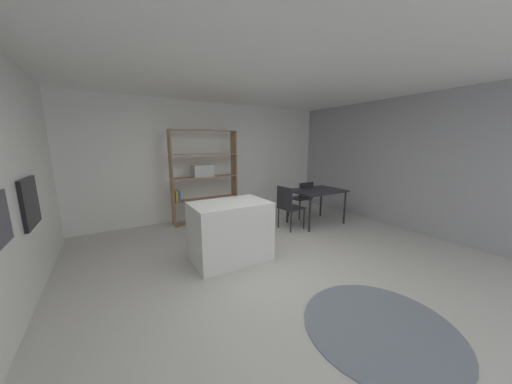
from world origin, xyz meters
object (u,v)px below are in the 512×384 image
object	(u,v)px
kitchen_island	(230,231)
dining_table	(317,193)
built_in_oven	(30,202)
open_bookshelf	(203,176)
dining_chair_island_side	(288,204)
dining_chair_far	(303,196)

from	to	relation	value
kitchen_island	dining_table	bearing A→B (deg)	14.73
built_in_oven	kitchen_island	size ratio (longest dim) A/B	0.53
built_in_oven	open_bookshelf	xyz separation A→B (m)	(2.62, 1.67, -0.06)
built_in_oven	open_bookshelf	world-z (taller)	open_bookshelf
open_bookshelf	dining_chair_island_side	bearing A→B (deg)	-47.65
open_bookshelf	dining_chair_far	distance (m)	2.38
built_in_oven	dining_chair_far	world-z (taller)	built_in_oven
kitchen_island	open_bookshelf	size ratio (longest dim) A/B	0.55
dining_table	dining_chair_far	distance (m)	0.47
built_in_oven	open_bookshelf	distance (m)	3.10
kitchen_island	built_in_oven	bearing A→B (deg)	170.54
built_in_oven	dining_table	distance (m)	4.75
built_in_oven	dining_table	xyz separation A→B (m)	(4.72, 0.24, -0.42)
built_in_oven	open_bookshelf	size ratio (longest dim) A/B	0.29
dining_chair_far	built_in_oven	bearing A→B (deg)	5.29
built_in_oven	kitchen_island	xyz separation A→B (m)	(2.32, -0.39, -0.66)
dining_table	dining_chair_island_side	world-z (taller)	dining_chair_island_side
dining_chair_far	dining_chair_island_side	xyz separation A→B (m)	(-0.80, -0.46, -0.00)
dining_chair_far	dining_table	bearing A→B (deg)	86.32
built_in_oven	kitchen_island	world-z (taller)	built_in_oven
open_bookshelf	dining_table	bearing A→B (deg)	-34.06
kitchen_island	dining_chair_island_side	size ratio (longest dim) A/B	1.26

